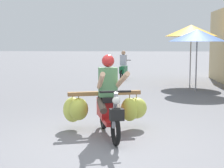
{
  "coord_description": "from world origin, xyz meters",
  "views": [
    {
      "loc": [
        0.55,
        -5.77,
        1.82
      ],
      "look_at": [
        0.11,
        1.61,
        0.9
      ],
      "focal_mm": 54.56,
      "sensor_mm": 36.0,
      "label": 1
    }
  ],
  "objects": [
    {
      "name": "market_umbrella_further_along",
      "position": [
        2.91,
        6.91,
        2.05
      ],
      "size": [
        2.08,
        2.08,
        2.28
      ],
      "color": "#99999E",
      "rests_on": "ground"
    },
    {
      "name": "motorbike_distant_ahead_left",
      "position": [
        0.13,
        10.5,
        0.57
      ],
      "size": [
        0.55,
        1.61,
        1.4
      ],
      "color": "black",
      "rests_on": "ground"
    },
    {
      "name": "market_umbrella_near_shop",
      "position": [
        2.99,
        8.71,
        2.28
      ],
      "size": [
        2.17,
        2.17,
        2.52
      ],
      "color": "#99999E",
      "rests_on": "ground"
    },
    {
      "name": "ground_plane",
      "position": [
        0.0,
        0.0,
        0.0
      ],
      "size": [
        120.0,
        120.0,
        0.0
      ],
      "primitive_type": "plane",
      "color": "slate"
    },
    {
      "name": "motorbike_main_loaded",
      "position": [
        0.04,
        0.94,
        0.54
      ],
      "size": [
        1.86,
        1.85,
        1.58
      ],
      "color": "black",
      "rests_on": "ground"
    }
  ]
}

